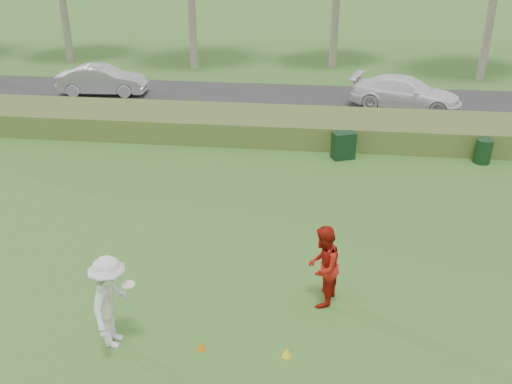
# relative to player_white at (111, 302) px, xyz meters

# --- Properties ---
(ground) EXTENTS (120.00, 120.00, 0.00)m
(ground) POSITION_rel_player_white_xyz_m (2.28, 0.74, -1.00)
(ground) COLOR #346B23
(ground) RESTS_ON ground
(reed_strip) EXTENTS (80.00, 3.00, 0.90)m
(reed_strip) POSITION_rel_player_white_xyz_m (2.28, 12.74, -0.55)
(reed_strip) COLOR #4A6428
(reed_strip) RESTS_ON ground
(park_road) EXTENTS (80.00, 6.00, 0.06)m
(park_road) POSITION_rel_player_white_xyz_m (2.28, 17.74, -0.97)
(park_road) COLOR #2D2D2D
(park_road) RESTS_ON ground
(player_white) EXTENTS (0.91, 1.29, 1.99)m
(player_white) POSITION_rel_player_white_xyz_m (0.00, 0.00, 0.00)
(player_white) COLOR white
(player_white) RESTS_ON ground
(player_red) EXTENTS (0.92, 1.07, 1.90)m
(player_red) POSITION_rel_player_white_xyz_m (4.11, 1.88, -0.05)
(player_red) COLOR #AE180E
(player_red) RESTS_ON ground
(cone_orange) EXTENTS (0.18, 0.18, 0.20)m
(cone_orange) POSITION_rel_player_white_xyz_m (1.77, 0.00, -0.90)
(cone_orange) COLOR orange
(cone_orange) RESTS_ON ground
(cone_yellow) EXTENTS (0.20, 0.20, 0.22)m
(cone_yellow) POSITION_rel_player_white_xyz_m (3.48, 0.03, -0.89)
(cone_yellow) COLOR yellow
(cone_yellow) RESTS_ON ground
(utility_cabinet) EXTENTS (0.91, 0.75, 0.97)m
(utility_cabinet) POSITION_rel_player_white_xyz_m (4.71, 10.71, -0.51)
(utility_cabinet) COLOR black
(utility_cabinet) RESTS_ON ground
(trash_bin) EXTENTS (0.66, 0.66, 0.87)m
(trash_bin) POSITION_rel_player_white_xyz_m (9.60, 10.90, -0.56)
(trash_bin) COLOR #103217
(trash_bin) RESTS_ON ground
(car_mid) EXTENTS (4.39, 1.86, 1.41)m
(car_mid) POSITION_rel_player_white_xyz_m (-6.94, 17.69, -0.23)
(car_mid) COLOR silver
(car_mid) RESTS_ON park_road
(car_right) EXTENTS (5.28, 3.26, 1.43)m
(car_right) POSITION_rel_player_white_xyz_m (7.57, 17.09, -0.22)
(car_right) COLOR white
(car_right) RESTS_ON park_road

